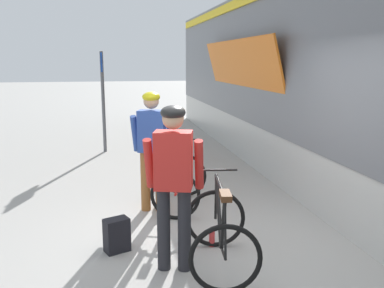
# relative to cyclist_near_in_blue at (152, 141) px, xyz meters

# --- Properties ---
(ground_plane) EXTENTS (80.00, 80.00, 0.00)m
(ground_plane) POSITION_rel_cyclist_near_in_blue_xyz_m (0.70, -1.56, -1.05)
(ground_plane) COLOR #A09E99
(cyclist_near_in_blue) EXTENTS (0.66, 0.44, 1.76)m
(cyclist_near_in_blue) POSITION_rel_cyclist_near_in_blue_xyz_m (0.00, 0.00, 0.00)
(cyclist_near_in_blue) COLOR #935B2D
(cyclist_near_in_blue) RESTS_ON ground
(cyclist_far_in_red) EXTENTS (0.66, 0.42, 1.76)m
(cyclist_far_in_red) POSITION_rel_cyclist_near_in_blue_xyz_m (0.04, -1.81, 0.00)
(cyclist_far_in_red) COLOR #232328
(cyclist_far_in_red) RESTS_ON ground
(bicycle_near_red) EXTENTS (1.00, 1.24, 0.99)m
(bicycle_near_red) POSITION_rel_cyclist_near_in_blue_xyz_m (0.42, 0.05, -0.65)
(bicycle_near_red) COLOR black
(bicycle_near_red) RESTS_ON ground
(bicycle_far_black) EXTENTS (0.87, 1.17, 0.99)m
(bicycle_far_black) POSITION_rel_cyclist_near_in_blue_xyz_m (0.52, -1.88, -0.65)
(bicycle_far_black) COLOR black
(bicycle_far_black) RESTS_ON ground
(backpack_on_platform) EXTENTS (0.33, 0.27, 0.40)m
(backpack_on_platform) POSITION_rel_cyclist_near_in_blue_xyz_m (-0.56, -1.27, -0.85)
(backpack_on_platform) COLOR black
(backpack_on_platform) RESTS_ON ground
(water_bottle_near_the_bikes) EXTENTS (0.07, 0.07, 0.22)m
(water_bottle_near_the_bikes) POSITION_rel_cyclist_near_in_blue_xyz_m (0.57, -1.35, -0.94)
(water_bottle_near_the_bikes) COLOR red
(water_bottle_near_the_bikes) RESTS_ON ground
(platform_sign_post) EXTENTS (0.08, 0.70, 2.40)m
(platform_sign_post) POSITION_rel_cyclist_near_in_blue_xyz_m (-0.73, 4.27, 0.57)
(platform_sign_post) COLOR #595B60
(platform_sign_post) RESTS_ON ground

